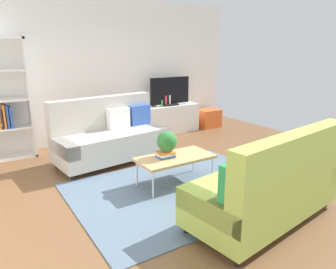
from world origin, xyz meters
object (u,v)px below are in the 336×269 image
(couch_beige, at_px, (111,136))
(table_book_0, at_px, (165,156))
(vase_0, at_px, (146,105))
(bottle_1, at_px, (166,101))
(bottle_0, at_px, (162,103))
(tv_console, at_px, (169,119))
(tv, at_px, (170,92))
(bottle_2, at_px, (170,100))
(potted_plant, at_px, (167,142))
(vase_1, at_px, (154,103))
(coffee_table, at_px, (175,158))
(storage_trunk, at_px, (209,118))
(couch_green, at_px, (269,186))

(couch_beige, bearing_deg, table_book_0, 94.07)
(vase_0, bearing_deg, bottle_1, -11.20)
(bottle_1, bearing_deg, bottle_0, 180.00)
(tv_console, height_order, vase_0, vase_0)
(bottle_0, bearing_deg, table_book_0, -120.36)
(tv, height_order, bottle_2, tv)
(couch_beige, relative_size, bottle_0, 13.45)
(potted_plant, bearing_deg, vase_1, 63.83)
(coffee_table, xyz_separation_m, storage_trunk, (2.60, 2.39, -0.17))
(bottle_0, relative_size, bottle_2, 0.62)
(bottle_0, xyz_separation_m, bottle_1, (0.10, 0.00, 0.04))
(coffee_table, distance_m, bottle_2, 2.89)
(storage_trunk, xyz_separation_m, vase_1, (-1.48, 0.15, 0.49))
(tv, relative_size, table_book_0, 4.17)
(tv, relative_size, bottle_2, 4.21)
(tv_console, xyz_separation_m, tv, (0.00, -0.02, 0.63))
(bottle_1, relative_size, bottle_2, 0.99)
(couch_green, bearing_deg, tv, 65.41)
(couch_green, xyz_separation_m, tv_console, (1.20, 3.92, -0.12))
(storage_trunk, bearing_deg, tv, 175.84)
(tv_console, bearing_deg, storage_trunk, -5.19)
(storage_trunk, bearing_deg, potted_plant, -139.14)
(tv_console, bearing_deg, bottle_2, -116.28)
(tv_console, xyz_separation_m, vase_1, (-0.38, 0.05, 0.39))
(coffee_table, distance_m, bottle_0, 2.78)
(potted_plant, xyz_separation_m, vase_1, (1.22, 2.49, 0.08))
(storage_trunk, bearing_deg, vase_0, 174.90)
(tv, bearing_deg, bottle_1, -170.96)
(tv, relative_size, bottle_1, 4.24)
(vase_0, bearing_deg, coffee_table, -109.88)
(coffee_table, xyz_separation_m, vase_0, (0.92, 2.54, 0.31))
(potted_plant, bearing_deg, bottle_1, 58.35)
(tv, height_order, bottle_0, tv)
(couch_beige, distance_m, table_book_0, 1.40)
(storage_trunk, distance_m, table_book_0, 3.61)
(vase_1, height_order, bottle_1, bottle_1)
(bottle_1, distance_m, bottle_2, 0.11)
(potted_plant, distance_m, table_book_0, 0.20)
(storage_trunk, height_order, bottle_1, bottle_1)
(potted_plant, xyz_separation_m, bottle_2, (1.58, 2.40, 0.13))
(coffee_table, height_order, vase_1, vase_1)
(couch_beige, distance_m, vase_1, 1.90)
(bottle_2, bearing_deg, storage_trunk, -3.07)
(tv, xyz_separation_m, vase_1, (-0.38, 0.07, -0.24))
(couch_green, height_order, bottle_1, couch_green)
(couch_beige, bearing_deg, storage_trunk, -168.54)
(couch_green, distance_m, potted_plant, 1.54)
(coffee_table, distance_m, bottle_1, 2.84)
(couch_green, height_order, bottle_2, couch_green)
(coffee_table, distance_m, potted_plant, 0.27)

